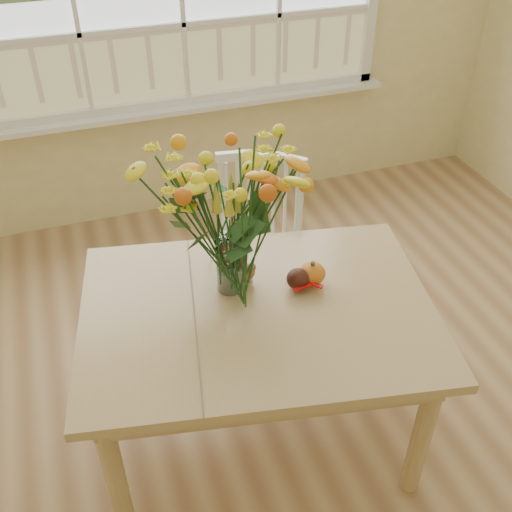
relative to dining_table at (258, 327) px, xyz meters
name	(u,v)px	position (x,y,z in m)	size (l,w,h in m)	color
floor	(342,505)	(0.19, -0.44, -0.59)	(4.00, 4.50, 0.01)	#986F49
dining_table	(258,327)	(0.00, 0.00, 0.00)	(1.40, 1.11, 0.67)	tan
windsor_chair	(259,239)	(0.23, 0.64, -0.09)	(0.53, 0.52, 0.86)	white
flower_vase	(228,212)	(-0.06, 0.14, 0.43)	(0.47, 0.47, 0.56)	white
pumpkin	(312,274)	(0.24, 0.07, 0.13)	(0.10, 0.10, 0.08)	#C36B16
turkey_figurine	(243,272)	(0.00, 0.16, 0.14)	(0.10, 0.08, 0.11)	#CCB78C
dark_gourd	(298,280)	(0.18, 0.06, 0.13)	(0.13, 0.11, 0.08)	#38160F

